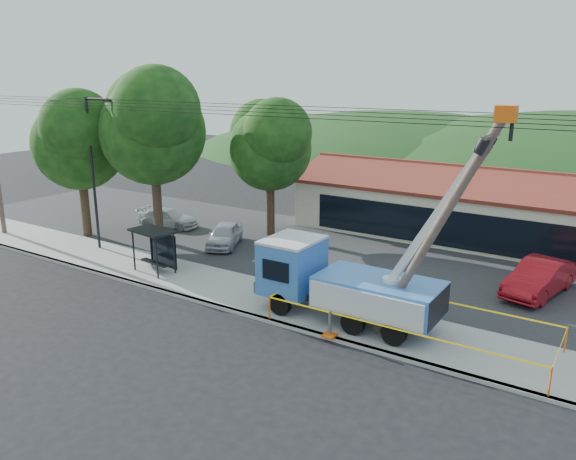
{
  "coord_description": "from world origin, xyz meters",
  "views": [
    {
      "loc": [
        13.07,
        -15.96,
        10.21
      ],
      "look_at": [
        -0.47,
        5.0,
        3.28
      ],
      "focal_mm": 35.0,
      "sensor_mm": 36.0,
      "label": 1
    }
  ],
  "objects_px": {
    "car_silver": "(225,247)",
    "car_red": "(537,296)",
    "leaning_pole": "(440,223)",
    "car_white": "(169,228)",
    "utility_truck": "(343,281)",
    "bus_shelter": "(156,241)"
  },
  "relations": [
    {
      "from": "bus_shelter",
      "to": "car_silver",
      "type": "relative_size",
      "value": 0.63
    },
    {
      "from": "leaning_pole",
      "to": "car_silver",
      "type": "distance_m",
      "value": 16.9
    },
    {
      "from": "car_silver",
      "to": "car_white",
      "type": "bearing_deg",
      "value": 142.24
    },
    {
      "from": "leaning_pole",
      "to": "car_silver",
      "type": "bearing_deg",
      "value": 158.42
    },
    {
      "from": "leaning_pole",
      "to": "car_red",
      "type": "bearing_deg",
      "value": 72.5
    },
    {
      "from": "car_red",
      "to": "car_white",
      "type": "height_order",
      "value": "car_red"
    },
    {
      "from": "car_silver",
      "to": "car_red",
      "type": "xyz_separation_m",
      "value": [
        17.51,
        2.02,
        0.0
      ]
    },
    {
      "from": "utility_truck",
      "to": "bus_shelter",
      "type": "bearing_deg",
      "value": 179.94
    },
    {
      "from": "leaning_pole",
      "to": "bus_shelter",
      "type": "xyz_separation_m",
      "value": [
        -15.06,
        0.34,
        -3.21
      ]
    },
    {
      "from": "car_white",
      "to": "car_red",
      "type": "bearing_deg",
      "value": -101.11
    },
    {
      "from": "leaning_pole",
      "to": "utility_truck",
      "type": "bearing_deg",
      "value": 175.39
    },
    {
      "from": "car_white",
      "to": "leaning_pole",
      "type": "bearing_deg",
      "value": -121.77
    },
    {
      "from": "utility_truck",
      "to": "car_red",
      "type": "height_order",
      "value": "utility_truck"
    },
    {
      "from": "car_silver",
      "to": "leaning_pole",
      "type": "bearing_deg",
      "value": -46.49
    },
    {
      "from": "bus_shelter",
      "to": "car_silver",
      "type": "xyz_separation_m",
      "value": [
        0.06,
        5.59,
        -1.82
      ]
    },
    {
      "from": "car_red",
      "to": "car_white",
      "type": "distance_m",
      "value": 23.62
    },
    {
      "from": "utility_truck",
      "to": "car_silver",
      "type": "height_order",
      "value": "utility_truck"
    },
    {
      "from": "leaning_pole",
      "to": "car_red",
      "type": "height_order",
      "value": "leaning_pole"
    },
    {
      "from": "leaning_pole",
      "to": "car_red",
      "type": "xyz_separation_m",
      "value": [
        2.51,
        7.95,
        -5.03
      ]
    },
    {
      "from": "leaning_pole",
      "to": "car_silver",
      "type": "height_order",
      "value": "leaning_pole"
    },
    {
      "from": "utility_truck",
      "to": "bus_shelter",
      "type": "distance_m",
      "value": 11.01
    },
    {
      "from": "bus_shelter",
      "to": "car_red",
      "type": "bearing_deg",
      "value": 31.31
    }
  ]
}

